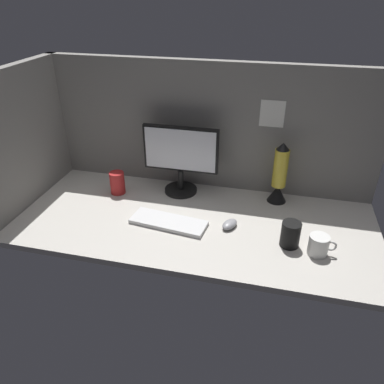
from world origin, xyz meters
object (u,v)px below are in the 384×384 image
at_px(mug_ceramic_white, 319,245).
at_px(lava_lamp, 279,178).
at_px(keyboard, 169,222).
at_px(mug_red_plastic, 117,183).
at_px(monitor, 181,157).
at_px(mouse, 230,224).
at_px(mug_black_travel, 290,234).

height_order(mug_ceramic_white, lava_lamp, lava_lamp).
bearing_deg(keyboard, mug_red_plastic, 154.59).
relative_size(monitor, mouse, 4.23).
relative_size(mug_ceramic_white, lava_lamp, 0.36).
relative_size(mouse, mug_red_plastic, 0.78).
height_order(monitor, mouse, monitor).
bearing_deg(lava_lamp, mug_red_plastic, -172.19).
height_order(monitor, lava_lamp, monitor).
distance_m(mug_black_travel, lava_lamp, 0.40).
distance_m(monitor, lava_lamp, 0.53).
xyz_separation_m(monitor, keyboard, (0.03, -0.33, -0.20)).
bearing_deg(keyboard, lava_lamp, 41.71).
distance_m(monitor, keyboard, 0.39).
bearing_deg(monitor, mug_black_travel, -31.43).
height_order(mug_black_travel, mug_ceramic_white, mug_black_travel).
bearing_deg(mug_black_travel, mug_red_plastic, 164.28).
xyz_separation_m(monitor, lava_lamp, (0.53, 0.02, -0.07)).
bearing_deg(mug_red_plastic, monitor, 16.90).
relative_size(monitor, lava_lamp, 1.22).
bearing_deg(lava_lamp, mouse, -124.28).
bearing_deg(mouse, mug_red_plastic, -171.52).
distance_m(mug_red_plastic, mug_ceramic_white, 1.09).
bearing_deg(mug_ceramic_white, monitor, 151.12).
relative_size(mug_red_plastic, lava_lamp, 0.37).
bearing_deg(mouse, lava_lamp, 80.17).
distance_m(keyboard, mug_ceramic_white, 0.70).
bearing_deg(mug_ceramic_white, lava_lamp, 114.95).
bearing_deg(mug_red_plastic, mug_ceramic_white, -15.58).
bearing_deg(mug_black_travel, mouse, 164.87).
bearing_deg(mug_black_travel, keyboard, 176.64).
xyz_separation_m(keyboard, mug_ceramic_white, (0.69, -0.06, 0.04)).
bearing_deg(mug_black_travel, lava_lamp, 100.54).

